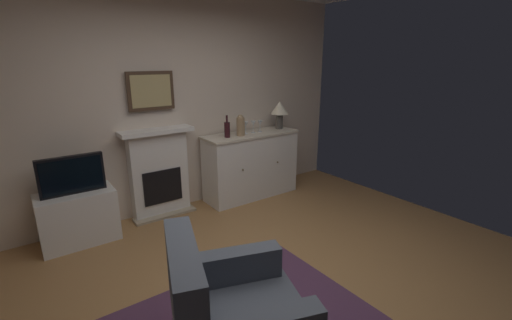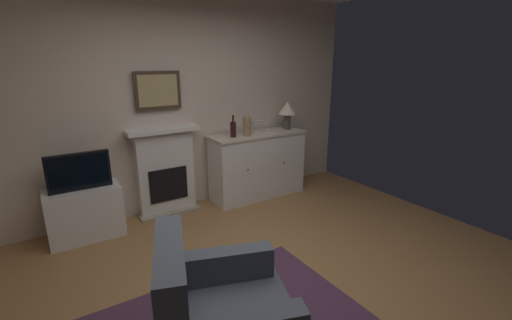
# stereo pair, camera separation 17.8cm
# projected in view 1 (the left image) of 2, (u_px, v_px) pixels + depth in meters

# --- Properties ---
(ground_plane) EXTENTS (5.23, 4.42, 0.10)m
(ground_plane) POSITION_uv_depth(u_px,v_px,m) (283.00, 292.00, 2.98)
(ground_plane) COLOR #9E7042
(ground_plane) RESTS_ON ground
(wall_rear) EXTENTS (5.23, 0.06, 2.72)m
(wall_rear) POSITION_uv_depth(u_px,v_px,m) (172.00, 104.00, 4.27)
(wall_rear) COLOR beige
(wall_rear) RESTS_ON ground_plane
(fireplace_unit) EXTENTS (0.87, 0.30, 1.10)m
(fireplace_unit) POSITION_uv_depth(u_px,v_px,m) (159.00, 173.00, 4.24)
(fireplace_unit) COLOR white
(fireplace_unit) RESTS_ON ground_plane
(framed_picture) EXTENTS (0.55, 0.04, 0.45)m
(framed_picture) POSITION_uv_depth(u_px,v_px,m) (151.00, 91.00, 4.00)
(framed_picture) COLOR #473323
(sideboard_cabinet) EXTENTS (1.37, 0.49, 0.92)m
(sideboard_cabinet) POSITION_uv_depth(u_px,v_px,m) (251.00, 165.00, 4.85)
(sideboard_cabinet) COLOR white
(sideboard_cabinet) RESTS_ON ground_plane
(table_lamp) EXTENTS (0.26, 0.26, 0.40)m
(table_lamp) POSITION_uv_depth(u_px,v_px,m) (280.00, 110.00, 4.92)
(table_lamp) COLOR #4C4742
(table_lamp) RESTS_ON sideboard_cabinet
(wine_bottle) EXTENTS (0.08, 0.08, 0.29)m
(wine_bottle) POSITION_uv_depth(u_px,v_px,m) (227.00, 129.00, 4.43)
(wine_bottle) COLOR #331419
(wine_bottle) RESTS_ON sideboard_cabinet
(wine_glass_left) EXTENTS (0.07, 0.07, 0.16)m
(wine_glass_left) POSITION_uv_depth(u_px,v_px,m) (246.00, 125.00, 4.67)
(wine_glass_left) COLOR silver
(wine_glass_left) RESTS_ON sideboard_cabinet
(wine_glass_center) EXTENTS (0.07, 0.07, 0.16)m
(wine_glass_center) POSITION_uv_depth(u_px,v_px,m) (253.00, 124.00, 4.71)
(wine_glass_center) COLOR silver
(wine_glass_center) RESTS_ON sideboard_cabinet
(wine_glass_right) EXTENTS (0.07, 0.07, 0.16)m
(wine_glass_right) POSITION_uv_depth(u_px,v_px,m) (260.00, 123.00, 4.76)
(wine_glass_right) COLOR silver
(wine_glass_right) RESTS_ON sideboard_cabinet
(vase_decorative) EXTENTS (0.11, 0.11, 0.28)m
(vase_decorative) POSITION_uv_depth(u_px,v_px,m) (241.00, 125.00, 4.53)
(vase_decorative) COLOR #9E7F5B
(vase_decorative) RESTS_ON sideboard_cabinet
(tv_cabinet) EXTENTS (0.75, 0.42, 0.56)m
(tv_cabinet) POSITION_uv_depth(u_px,v_px,m) (78.00, 217.00, 3.64)
(tv_cabinet) COLOR white
(tv_cabinet) RESTS_ON ground_plane
(tv_set) EXTENTS (0.62, 0.07, 0.40)m
(tv_set) POSITION_uv_depth(u_px,v_px,m) (72.00, 175.00, 3.49)
(tv_set) COLOR black
(tv_set) RESTS_ON tv_cabinet
(armchair) EXTENTS (1.01, 0.98, 0.92)m
(armchair) POSITION_uv_depth(u_px,v_px,m) (232.00, 319.00, 2.09)
(armchair) COLOR #474C56
(armchair) RESTS_ON ground_plane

